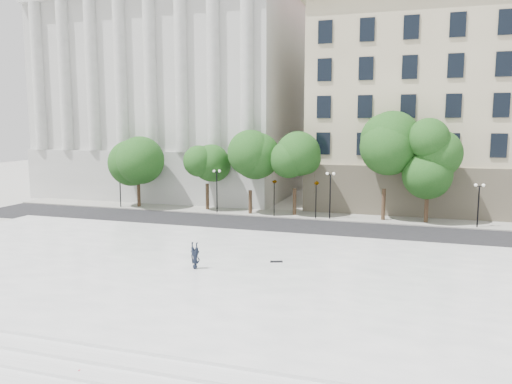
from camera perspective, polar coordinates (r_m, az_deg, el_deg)
ground at (r=28.49m, az=-10.07°, el=-10.85°), size 160.00×160.00×0.00m
plaza at (r=30.98m, az=-7.48°, el=-8.82°), size 44.00×22.00×0.45m
street at (r=44.65m, az=0.69°, el=-3.88°), size 60.00×8.00×0.02m
far_sidewalk at (r=50.31m, az=2.67°, el=-2.50°), size 60.00×4.00×0.12m
building_west at (r=69.23m, az=-8.01°, el=10.90°), size 31.50×27.65×25.60m
building_east at (r=63.23m, az=24.51°, el=9.01°), size 36.00×26.15×23.00m
traffic_light_west at (r=48.18m, az=2.10°, el=1.38°), size 0.98×1.67×4.17m
traffic_light_east at (r=47.25m, az=6.90°, el=1.32°), size 0.96×1.93×4.26m
person_lying at (r=30.32m, az=-6.95°, el=-8.30°), size 0.60×1.62×0.44m
skateboard at (r=31.56m, az=2.34°, el=-7.95°), size 0.79×0.45×0.08m
plaza_steps at (r=21.53m, az=-21.61°, el=-17.28°), size 44.00×3.00×0.30m
street_trees at (r=49.08m, az=3.03°, el=3.53°), size 34.03×5.18×8.11m
lamp_posts at (r=48.57m, az=2.12°, el=0.59°), size 36.51×0.28×4.56m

